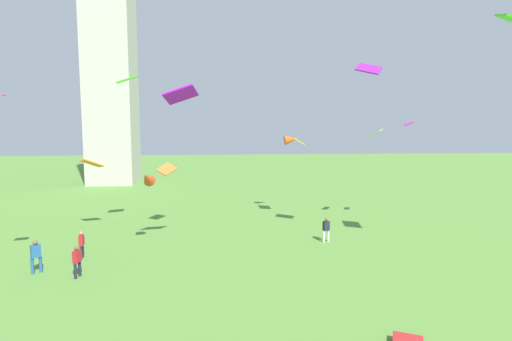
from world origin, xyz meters
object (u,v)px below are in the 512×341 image
(person_1, at_px, (77,260))
(kite_flying_2, at_px, (291,139))
(kite_flying_3, at_px, (369,69))
(kite_flying_6, at_px, (512,19))
(person_3, at_px, (36,255))
(kite_flying_7, at_px, (147,178))
(person_0, at_px, (82,243))
(kite_flying_0, at_px, (181,95))
(kite_flying_5, at_px, (167,169))
(kite_flying_8, at_px, (409,124))
(kite_flying_11, at_px, (376,133))
(kite_flying_9, at_px, (298,140))
(person_2, at_px, (326,228))
(monument_obelisk, at_px, (108,13))
(kite_flying_4, at_px, (92,163))
(kite_flying_10, at_px, (127,79))

(person_1, bearing_deg, kite_flying_2, 149.27)
(kite_flying_3, distance_m, kite_flying_6, 7.23)
(person_3, bearing_deg, kite_flying_2, -177.75)
(kite_flying_7, bearing_deg, person_0, -152.46)
(person_0, height_order, kite_flying_3, kite_flying_3)
(person_0, relative_size, kite_flying_6, 0.87)
(kite_flying_0, distance_m, kite_flying_5, 9.13)
(kite_flying_8, height_order, kite_flying_11, kite_flying_8)
(kite_flying_8, relative_size, kite_flying_9, 0.77)
(person_1, height_order, kite_flying_8, kite_flying_8)
(kite_flying_6, bearing_deg, person_1, -73.61)
(person_2, bearing_deg, person_0, -11.15)
(kite_flying_2, height_order, kite_flying_9, kite_flying_2)
(kite_flying_2, bearing_deg, monument_obelisk, 41.54)
(kite_flying_8, bearing_deg, kite_flying_11, 90.24)
(person_1, distance_m, kite_flying_4, 9.95)
(person_3, xyz_separation_m, kite_flying_10, (3.30, 6.76, 9.74))
(kite_flying_0, relative_size, kite_flying_5, 1.27)
(person_3, xyz_separation_m, kite_flying_6, (23.64, -2.08, 11.72))
(person_1, xyz_separation_m, kite_flying_6, (21.35, -1.26, 11.78))
(kite_flying_6, bearing_deg, monument_obelisk, -122.28)
(kite_flying_0, relative_size, kite_flying_8, 1.65)
(kite_flying_4, xyz_separation_m, kite_flying_10, (2.92, -1.30, 5.73))
(person_0, bearing_deg, kite_flying_11, -77.92)
(monument_obelisk, xyz_separation_m, kite_flying_10, (8.47, -28.10, -12.70))
(monument_obelisk, xyz_separation_m, kite_flying_7, (10.19, -31.42, -18.99))
(monument_obelisk, relative_size, person_0, 30.19)
(kite_flying_9, distance_m, kite_flying_11, 6.18)
(kite_flying_2, xyz_separation_m, kite_flying_10, (-12.47, -6.05, 4.15))
(person_3, relative_size, kite_flying_0, 0.89)
(kite_flying_5, height_order, kite_flying_10, kite_flying_10)
(kite_flying_6, bearing_deg, kite_flying_2, -132.36)
(person_0, distance_m, kite_flying_0, 10.19)
(monument_obelisk, bearing_deg, kite_flying_9, -49.48)
(person_1, distance_m, kite_flying_6, 24.41)
(kite_flying_0, relative_size, kite_flying_9, 1.27)
(kite_flying_3, bearing_deg, kite_flying_7, 27.23)
(person_2, distance_m, kite_flying_4, 17.00)
(kite_flying_2, height_order, kite_flying_11, kite_flying_11)
(monument_obelisk, bearing_deg, kite_flying_0, -69.64)
(person_3, xyz_separation_m, kite_flying_4, (0.37, 8.06, 4.01))
(monument_obelisk, xyz_separation_m, person_0, (6.65, -32.70, -22.53))
(person_1, relative_size, kite_flying_6, 0.90)
(person_2, distance_m, kite_flying_2, 10.70)
(kite_flying_2, xyz_separation_m, kite_flying_8, (8.13, -4.98, 1.27))
(person_3, height_order, kite_flying_6, kite_flying_6)
(person_0, height_order, person_3, person_3)
(kite_flying_9, bearing_deg, monument_obelisk, -139.80)
(person_0, bearing_deg, person_3, 139.71)
(kite_flying_3, bearing_deg, person_1, 42.80)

